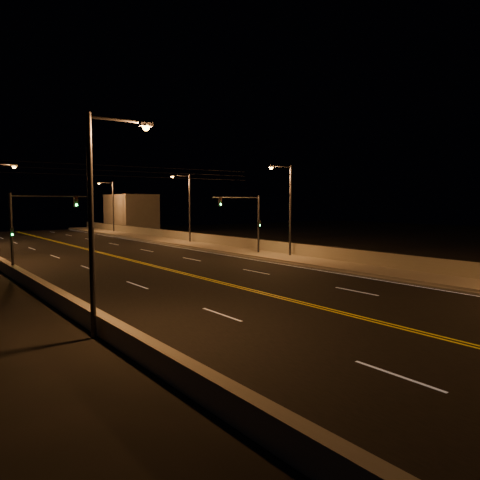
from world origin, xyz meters
TOP-DOWN VIEW (x-y plane):
  - road at (0.00, 20.00)m, footprint 18.00×120.00m
  - sidewalk at (10.80, 20.00)m, footprint 3.60×120.00m
  - curb at (8.93, 20.00)m, footprint 0.14×120.00m
  - parapet_wall at (12.45, 20.00)m, footprint 0.30×120.00m
  - jersey_barrier at (-9.81, 20.00)m, footprint 0.45×120.00m
  - distant_building_right at (16.50, 69.53)m, footprint 6.00×10.00m
  - parapet_rail at (12.45, 20.00)m, footprint 0.06×120.00m
  - lane_markings at (0.00, 19.93)m, footprint 17.32×116.00m
  - streetlight_1 at (11.49, 23.96)m, footprint 2.55×0.28m
  - streetlight_2 at (11.49, 41.36)m, footprint 2.55×0.28m
  - streetlight_3 at (11.49, 65.42)m, footprint 2.55×0.28m
  - streetlight_4 at (-9.89, 10.40)m, footprint 2.55×0.28m
  - traffic_signal_right at (9.94, 27.40)m, footprint 5.11×0.31m
  - traffic_signal_left at (-8.74, 27.40)m, footprint 5.11×0.31m
  - overhead_wires at (0.00, 29.50)m, footprint 22.00×0.03m

SIDE VIEW (x-z plane):
  - road at x=0.00m, z-range 0.00..0.02m
  - lane_markings at x=0.00m, z-range 0.02..0.02m
  - curb at x=8.93m, z-range 0.00..0.15m
  - sidewalk at x=10.80m, z-range 0.00..0.30m
  - jersey_barrier at x=-9.81m, z-range 0.00..0.77m
  - parapet_wall at x=12.45m, z-range 0.30..1.30m
  - parapet_rail at x=12.45m, z-range 1.30..1.36m
  - distant_building_right at x=16.50m, z-range 0.00..6.21m
  - traffic_signal_right at x=9.94m, z-range 0.79..6.33m
  - traffic_signal_left at x=-8.74m, z-range 0.79..6.33m
  - streetlight_1 at x=11.49m, z-range 0.69..8.81m
  - streetlight_2 at x=11.49m, z-range 0.69..8.81m
  - streetlight_3 at x=11.49m, z-range 0.69..8.81m
  - streetlight_4 at x=-9.89m, z-range 0.69..8.81m
  - overhead_wires at x=0.00m, z-range 6.98..7.81m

